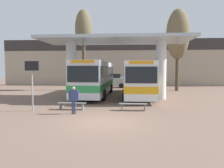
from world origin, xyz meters
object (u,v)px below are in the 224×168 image
Objects in this scene: transit_bus_left_bay at (96,77)px; waiting_bench_mid_platform at (72,104)px; pedestrian_waiting at (74,97)px; waiting_bench_near_pillar at (133,105)px; info_sign_platform at (32,76)px; parked_car_street at (112,81)px; transit_bus_center_bay at (137,78)px; poplar_tree_behind_right at (178,35)px; poplar_tree_behind_left at (84,30)px.

transit_bus_left_bay reaches higher than waiting_bench_mid_platform.
waiting_bench_near_pillar is at bearing 16.29° from pedestrian_waiting.
info_sign_platform is 18.76m from parked_car_street.
transit_bus_left_bay is 4.19m from transit_bus_center_bay.
info_sign_platform is 19.26m from poplar_tree_behind_right.
poplar_tree_behind_left is at bearing -42.01° from transit_bus_center_bay.
info_sign_platform is at bearing -163.66° from waiting_bench_mid_platform.
poplar_tree_behind_right is at bearing 53.63° from pedestrian_waiting.
info_sign_platform is (-6.93, -8.55, 0.42)m from transit_bus_center_bay.
transit_bus_center_bay is at bearing -67.83° from parked_car_street.
poplar_tree_behind_right is (9.22, 14.96, 5.89)m from pedestrian_waiting.
info_sign_platform is at bearing 50.26° from transit_bus_center_bay.
poplar_tree_behind_left is at bearing 179.70° from poplar_tree_behind_right.
transit_bus_left_bay is at bearing 87.28° from waiting_bench_mid_platform.
info_sign_platform is 0.31× the size of poplar_tree_behind_left.
waiting_bench_near_pillar is 0.18× the size of poplar_tree_behind_right.
pedestrian_waiting is (0.12, -9.26, -0.88)m from transit_bus_left_bay.
parked_car_street reaches higher than waiting_bench_mid_platform.
transit_bus_left_bay is 3.70× the size of info_sign_platform.
poplar_tree_behind_left reaches higher than info_sign_platform.
poplar_tree_behind_left is at bearing 88.69° from info_sign_platform.
parked_car_street is (-2.74, 17.66, 0.64)m from waiting_bench_near_pillar.
poplar_tree_behind_left is at bearing 94.80° from pedestrian_waiting.
waiting_bench_mid_platform is 1.15× the size of pedestrian_waiting.
transit_bus_left_bay is 9.85m from parked_car_street.
info_sign_platform reaches higher than pedestrian_waiting.
transit_bus_center_bay is 10.37m from parked_car_street.
waiting_bench_mid_platform is at bearing 180.00° from waiting_bench_near_pillar.
waiting_bench_near_pillar is 4.05m from waiting_bench_mid_platform.
waiting_bench_near_pillar is 16.63m from poplar_tree_behind_left.
waiting_bench_mid_platform is 17.94m from poplar_tree_behind_right.
parked_car_street is at bearing 85.76° from waiting_bench_mid_platform.
parked_car_street is at bearing -94.86° from transit_bus_left_bay.
poplar_tree_behind_left is at bearing -125.99° from parked_car_street.
waiting_bench_near_pillar is at bearing -112.60° from poplar_tree_behind_right.
transit_bus_left_bay is at bearing -148.62° from poplar_tree_behind_right.
poplar_tree_behind_right is 11.04m from parked_car_street.
transit_bus_center_bay is 2.65× the size of parked_car_street.
pedestrian_waiting is (0.49, -1.37, 0.65)m from waiting_bench_mid_platform.
transit_bus_left_bay is 1.15× the size of poplar_tree_behind_left.
info_sign_platform is at bearing -173.85° from waiting_bench_near_pillar.
transit_bus_center_bay reaches higher than pedestrian_waiting.
waiting_bench_near_pillar is 16.11m from poplar_tree_behind_right.
transit_bus_center_bay reaches higher than waiting_bench_near_pillar.
transit_bus_center_bay reaches higher than info_sign_platform.
poplar_tree_behind_left is 11.76m from poplar_tree_behind_right.
parked_car_street is (0.93, 9.77, -0.90)m from transit_bus_left_bay.
parked_car_street reaches higher than waiting_bench_near_pillar.
parked_car_street reaches higher than pedestrian_waiting.
poplar_tree_behind_right is at bearing -132.61° from transit_bus_center_bay.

